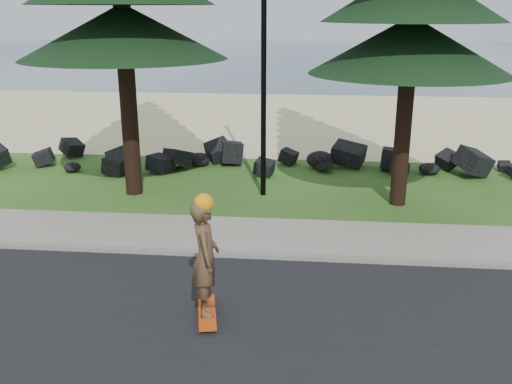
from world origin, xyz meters
TOP-DOWN VIEW (x-y plane):
  - ground at (0.00, 0.00)m, footprint 160.00×160.00m
  - road at (0.00, -4.50)m, footprint 160.00×7.00m
  - kerb at (0.00, -0.90)m, footprint 160.00×0.20m
  - sidewalk at (0.00, 0.20)m, footprint 160.00×2.00m
  - beach_sand at (0.00, 14.50)m, footprint 160.00×15.00m
  - ocean at (0.00, 51.00)m, footprint 160.00×58.00m
  - seawall_boulders at (0.00, 5.60)m, footprint 60.00×2.40m
  - lamp_post at (0.00, 3.20)m, footprint 0.25×0.14m
  - skateboarder at (-0.35, -3.30)m, footprint 0.58×1.16m

SIDE VIEW (x-z plane):
  - ground at x=0.00m, z-range 0.00..0.00m
  - seawall_boulders at x=0.00m, z-range -0.55..0.55m
  - ocean at x=0.00m, z-range 0.00..0.01m
  - beach_sand at x=0.00m, z-range 0.00..0.01m
  - road at x=0.00m, z-range 0.00..0.02m
  - sidewalk at x=0.00m, z-range 0.00..0.08m
  - kerb at x=0.00m, z-range 0.00..0.10m
  - skateboarder at x=-0.35m, z-range 0.01..2.11m
  - lamp_post at x=0.00m, z-range 0.06..8.20m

